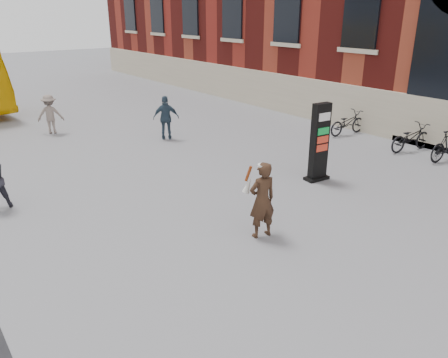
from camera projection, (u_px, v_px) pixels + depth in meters
ground at (230, 226)px, 10.05m from camera, size 100.00×100.00×0.00m
info_pylon at (319, 143)px, 12.42m from camera, size 0.76×0.43×2.26m
woman at (262, 199)px, 9.33m from camera, size 0.72×0.67×1.72m
pedestrian_b at (50, 114)px, 17.38m from camera, size 1.15×0.95×1.55m
pedestrian_c at (166, 118)px, 16.57m from camera, size 1.04×0.85×1.66m
bike_4 at (411, 138)px, 15.28m from camera, size 1.91×0.93×0.96m
bike_6 at (347, 123)px, 17.31m from camera, size 1.85×0.77×0.95m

